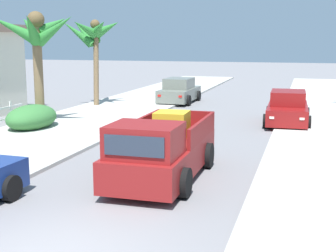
# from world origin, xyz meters

# --- Properties ---
(sidewalk_left) EXTENTS (5.35, 60.00, 0.12)m
(sidewalk_left) POSITION_xyz_m (-5.69, 12.00, 0.06)
(sidewalk_left) COLOR #B2AFA8
(sidewalk_left) RESTS_ON ground
(curb_left) EXTENTS (0.16, 60.00, 0.10)m
(curb_left) POSITION_xyz_m (-4.42, 12.00, 0.05)
(curb_left) COLOR silver
(curb_left) RESTS_ON ground
(curb_right) EXTENTS (0.16, 60.00, 0.10)m
(curb_right) POSITION_xyz_m (4.42, 12.00, 0.05)
(curb_right) COLOR silver
(curb_right) RESTS_ON ground
(pickup_truck) EXTENTS (2.24, 5.22, 1.80)m
(pickup_truck) POSITION_xyz_m (0.53, 5.25, 0.81)
(pickup_truck) COLOR maroon
(pickup_truck) RESTS_ON ground
(car_left_near) EXTENTS (2.12, 4.30, 1.54)m
(car_left_near) POSITION_xyz_m (3.47, 15.40, 0.71)
(car_left_near) COLOR maroon
(car_left_near) RESTS_ON ground
(car_left_mid) EXTENTS (2.05, 4.27, 1.54)m
(car_left_mid) POSITION_xyz_m (-3.31, 21.43, 0.71)
(car_left_mid) COLOR slate
(car_left_mid) RESTS_ON ground
(palm_tree_left_fore) EXTENTS (3.42, 3.80, 5.09)m
(palm_tree_left_fore) POSITION_xyz_m (-7.62, 18.45, 4.21)
(palm_tree_left_fore) COLOR brown
(palm_tree_left_fore) RESTS_ON ground
(palm_tree_left_back) EXTENTS (3.93, 3.41, 5.08)m
(palm_tree_left_back) POSITION_xyz_m (-7.21, 11.75, 4.01)
(palm_tree_left_back) COLOR brown
(palm_tree_left_back) RESTS_ON ground
(hedge_bush) EXTENTS (1.80, 2.80, 1.10)m
(hedge_bush) POSITION_xyz_m (-7.01, 10.75, 0.55)
(hedge_bush) COLOR #387538
(hedge_bush) RESTS_ON ground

